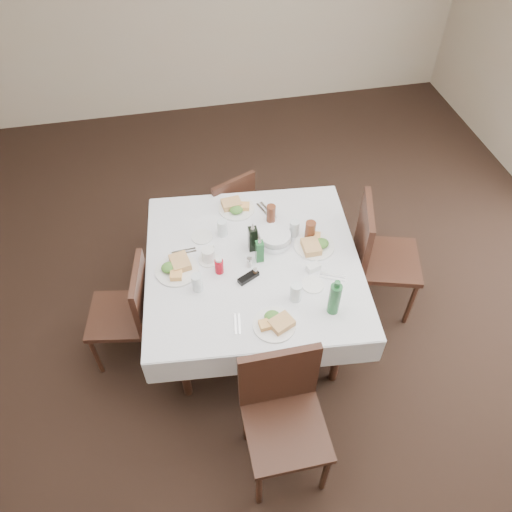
{
  "coord_description": "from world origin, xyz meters",
  "views": [
    {
      "loc": [
        -0.45,
        -1.99,
        3.28
      ],
      "look_at": [
        0.0,
        0.23,
        0.8
      ],
      "focal_mm": 35.0,
      "sensor_mm": 36.0,
      "label": 1
    }
  ],
  "objects_px": {
    "water_s": "(296,292)",
    "oil_cruet_dark": "(253,238)",
    "chair_south": "(282,408)",
    "water_w": "(197,283)",
    "green_bottle": "(335,298)",
    "bread_basket": "(275,238)",
    "chair_north": "(228,207)",
    "coffee_mug": "(208,255)",
    "ketchup_bottle": "(219,266)",
    "dining_table": "(253,268)",
    "chair_west": "(130,309)",
    "chair_east": "(376,252)",
    "oil_cruet_green": "(260,250)",
    "water_e": "(294,228)",
    "water_n": "(222,228)"
  },
  "relations": [
    {
      "from": "chair_south",
      "to": "water_w",
      "type": "height_order",
      "value": "chair_south"
    },
    {
      "from": "dining_table",
      "to": "chair_west",
      "type": "xyz_separation_m",
      "value": [
        -0.87,
        -0.04,
        -0.18
      ]
    },
    {
      "from": "oil_cruet_dark",
      "to": "water_s",
      "type": "bearing_deg",
      "value": -69.73
    },
    {
      "from": "ketchup_bottle",
      "to": "green_bottle",
      "type": "xyz_separation_m",
      "value": [
        0.64,
        -0.46,
        0.06
      ]
    },
    {
      "from": "green_bottle",
      "to": "bread_basket",
      "type": "bearing_deg",
      "value": 108.44
    },
    {
      "from": "water_w",
      "to": "coffee_mug",
      "type": "bearing_deg",
      "value": 66.06
    },
    {
      "from": "water_s",
      "to": "oil_cruet_dark",
      "type": "relative_size",
      "value": 0.55
    },
    {
      "from": "water_n",
      "to": "green_bottle",
      "type": "bearing_deg",
      "value": -54.72
    },
    {
      "from": "coffee_mug",
      "to": "bread_basket",
      "type": "bearing_deg",
      "value": 9.1
    },
    {
      "from": "bread_basket",
      "to": "oil_cruet_dark",
      "type": "xyz_separation_m",
      "value": [
        -0.16,
        -0.03,
        0.07
      ]
    },
    {
      "from": "chair_west",
      "to": "ketchup_bottle",
      "type": "relative_size",
      "value": 6.97
    },
    {
      "from": "chair_north",
      "to": "ketchup_bottle",
      "type": "distance_m",
      "value": 1.02
    },
    {
      "from": "ketchup_bottle",
      "to": "chair_south",
      "type": "bearing_deg",
      "value": -77.15
    },
    {
      "from": "chair_north",
      "to": "water_w",
      "type": "height_order",
      "value": "water_w"
    },
    {
      "from": "chair_south",
      "to": "water_w",
      "type": "distance_m",
      "value": 0.93
    },
    {
      "from": "chair_north",
      "to": "coffee_mug",
      "type": "relative_size",
      "value": 5.73
    },
    {
      "from": "water_n",
      "to": "coffee_mug",
      "type": "xyz_separation_m",
      "value": [
        -0.13,
        -0.22,
        -0.02
      ]
    },
    {
      "from": "green_bottle",
      "to": "chair_north",
      "type": "bearing_deg",
      "value": 107.4
    },
    {
      "from": "chair_north",
      "to": "water_e",
      "type": "distance_m",
      "value": 0.87
    },
    {
      "from": "chair_west",
      "to": "coffee_mug",
      "type": "distance_m",
      "value": 0.66
    },
    {
      "from": "dining_table",
      "to": "chair_west",
      "type": "height_order",
      "value": "chair_west"
    },
    {
      "from": "water_s",
      "to": "ketchup_bottle",
      "type": "distance_m",
      "value": 0.54
    },
    {
      "from": "chair_west",
      "to": "water_n",
      "type": "xyz_separation_m",
      "value": [
        0.71,
        0.33,
        0.32
      ]
    },
    {
      "from": "water_s",
      "to": "ketchup_bottle",
      "type": "bearing_deg",
      "value": 143.64
    },
    {
      "from": "ketchup_bottle",
      "to": "coffee_mug",
      "type": "bearing_deg",
      "value": 114.96
    },
    {
      "from": "chair_south",
      "to": "chair_east",
      "type": "relative_size",
      "value": 0.99
    },
    {
      "from": "water_n",
      "to": "oil_cruet_green",
      "type": "height_order",
      "value": "oil_cruet_green"
    },
    {
      "from": "water_w",
      "to": "oil_cruet_green",
      "type": "xyz_separation_m",
      "value": [
        0.44,
        0.17,
        0.03
      ]
    },
    {
      "from": "water_s",
      "to": "bread_basket",
      "type": "xyz_separation_m",
      "value": [
        -0.01,
        0.52,
        -0.03
      ]
    },
    {
      "from": "water_s",
      "to": "water_e",
      "type": "distance_m",
      "value": 0.57
    },
    {
      "from": "chair_south",
      "to": "dining_table",
      "type": "bearing_deg",
      "value": 88.54
    },
    {
      "from": "chair_north",
      "to": "bread_basket",
      "type": "relative_size",
      "value": 3.4
    },
    {
      "from": "oil_cruet_green",
      "to": "ketchup_bottle",
      "type": "xyz_separation_m",
      "value": [
        -0.28,
        -0.05,
        -0.03
      ]
    },
    {
      "from": "ketchup_bottle",
      "to": "coffee_mug",
      "type": "distance_m",
      "value": 0.13
    },
    {
      "from": "water_n",
      "to": "dining_table",
      "type": "bearing_deg",
      "value": -60.84
    },
    {
      "from": "water_s",
      "to": "dining_table",
      "type": "bearing_deg",
      "value": 118.17
    },
    {
      "from": "bread_basket",
      "to": "water_w",
      "type": "bearing_deg",
      "value": -151.8
    },
    {
      "from": "water_w",
      "to": "chair_east",
      "type": "bearing_deg",
      "value": 10.09
    },
    {
      "from": "coffee_mug",
      "to": "dining_table",
      "type": "bearing_deg",
      "value": -12.95
    },
    {
      "from": "oil_cruet_green",
      "to": "coffee_mug",
      "type": "bearing_deg",
      "value": 168.89
    },
    {
      "from": "dining_table",
      "to": "coffee_mug",
      "type": "relative_size",
      "value": 10.93
    },
    {
      "from": "oil_cruet_dark",
      "to": "chair_north",
      "type": "bearing_deg",
      "value": 94.11
    },
    {
      "from": "oil_cruet_green",
      "to": "bread_basket",
      "type": "bearing_deg",
      "value": 45.57
    },
    {
      "from": "water_n",
      "to": "green_bottle",
      "type": "relative_size",
      "value": 0.46
    },
    {
      "from": "oil_cruet_dark",
      "to": "coffee_mug",
      "type": "relative_size",
      "value": 1.71
    },
    {
      "from": "chair_north",
      "to": "chair_west",
      "type": "relative_size",
      "value": 0.93
    },
    {
      "from": "chair_west",
      "to": "green_bottle",
      "type": "relative_size",
      "value": 3.18
    },
    {
      "from": "chair_west",
      "to": "ketchup_bottle",
      "type": "height_order",
      "value": "ketchup_bottle"
    },
    {
      "from": "water_s",
      "to": "chair_south",
      "type": "bearing_deg",
      "value": -110.17
    },
    {
      "from": "dining_table",
      "to": "oil_cruet_dark",
      "type": "bearing_deg",
      "value": 79.32
    }
  ]
}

